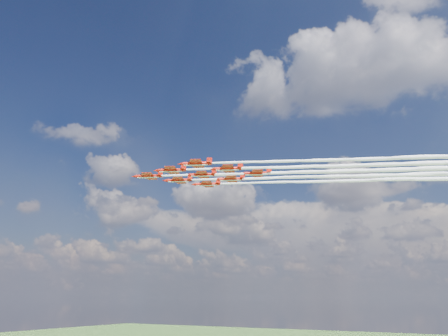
{
  "coord_description": "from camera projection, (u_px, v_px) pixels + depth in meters",
  "views": [
    {
      "loc": [
        79.7,
        -134.69,
        30.04
      ],
      "look_at": [
        3.51,
        1.31,
        76.45
      ],
      "focal_mm": 35.0,
      "sensor_mm": 36.0,
      "label": 1
    }
  ],
  "objects": [
    {
      "name": "jet_row3_centre",
      "position": [
        357.0,
        171.0,
        159.4
      ],
      "size": [
        113.07,
        53.29,
        3.02
      ],
      "rotation": [
        0.0,
        0.0,
        0.42
      ],
      "color": "red"
    },
    {
      "name": "jet_row3_starb",
      "position": [
        350.0,
        181.0,
        173.07
      ],
      "size": [
        113.07,
        53.29,
        3.02
      ],
      "rotation": [
        0.0,
        0.0,
        0.42
      ],
      "color": "red"
    },
    {
      "name": "jet_lead",
      "position": [
        300.0,
        172.0,
        161.24
      ],
      "size": [
        113.07,
        53.29,
        3.02
      ],
      "rotation": [
        0.0,
        0.0,
        0.42
      ],
      "color": "red"
    },
    {
      "name": "jet_row4_starb",
      "position": [
        381.0,
        175.0,
        165.32
      ],
      "size": [
        113.07,
        53.29,
        3.02
      ],
      "rotation": [
        0.0,
        0.0,
        0.42
      ],
      "color": "red"
    },
    {
      "name": "jet_tail",
      "position": [
        416.0,
        169.0,
        157.56
      ],
      "size": [
        113.07,
        53.29,
        3.02
      ],
      "rotation": [
        0.0,
        0.0,
        0.42
      ],
      "color": "red"
    },
    {
      "name": "jet_row4_port",
      "position": [
        392.0,
        164.0,
        151.65
      ],
      "size": [
        113.07,
        53.29,
        3.02
      ],
      "rotation": [
        0.0,
        0.0,
        0.42
      ],
      "color": "red"
    },
    {
      "name": "jet_row3_port",
      "position": [
        366.0,
        159.0,
        145.73
      ],
      "size": [
        113.07,
        53.29,
        3.02
      ],
      "rotation": [
        0.0,
        0.0,
        0.42
      ],
      "color": "red"
    },
    {
      "name": "jet_row2_starb",
      "position": [
        326.0,
        177.0,
        167.15
      ],
      "size": [
        113.07,
        53.29,
        3.02
      ],
      "rotation": [
        0.0,
        0.0,
        0.42
      ],
      "color": "red"
    },
    {
      "name": "jet_row2_port",
      "position": [
        332.0,
        166.0,
        153.49
      ],
      "size": [
        113.07,
        53.29,
        3.02
      ],
      "rotation": [
        0.0,
        0.0,
        0.42
      ],
      "color": "red"
    }
  ]
}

